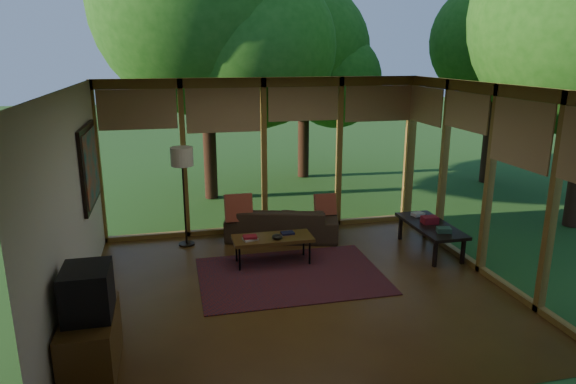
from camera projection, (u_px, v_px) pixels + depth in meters
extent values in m
plane|color=brown|center=(299.00, 290.00, 6.94)|extent=(5.50, 5.50, 0.00)
plane|color=silver|center=(300.00, 87.00, 6.23)|extent=(5.50, 5.50, 0.00)
cube|color=silver|center=(71.00, 208.00, 5.99)|extent=(0.04, 5.00, 2.70)
cube|color=silver|center=(373.00, 272.00, 4.24)|extent=(5.50, 0.04, 2.70)
cube|color=olive|center=(264.00, 156.00, 8.94)|extent=(5.50, 0.12, 2.70)
cube|color=olive|center=(489.00, 182.00, 7.19)|extent=(0.12, 5.00, 2.70)
plane|color=#2A5A21|center=(482.00, 154.00, 16.20)|extent=(40.00, 40.00, 0.00)
cylinder|color=#351E13|center=(207.00, 76.00, 10.71)|extent=(0.28, 0.28, 5.26)
sphere|color=#194F12|center=(204.00, 2.00, 10.33)|extent=(4.59, 4.59, 4.59)
cylinder|color=#351E13|center=(303.00, 97.00, 12.87)|extent=(0.28, 0.28, 4.02)
sphere|color=#194F12|center=(303.00, 51.00, 12.58)|extent=(3.28, 3.28, 3.28)
cylinder|color=#351E13|center=(486.00, 94.00, 12.15)|extent=(0.28, 0.28, 4.31)
sphere|color=#194F12|center=(491.00, 41.00, 11.83)|extent=(2.78, 2.78, 2.78)
cube|color=maroon|center=(291.00, 275.00, 7.37)|extent=(2.61, 1.85, 0.01)
imported|color=#3C2C1E|center=(282.00, 223.00, 8.80)|extent=(2.04, 1.24, 0.56)
cube|color=maroon|center=(239.00, 208.00, 8.50)|extent=(0.45, 0.24, 0.48)
cube|color=maroon|center=(325.00, 205.00, 8.84)|extent=(0.37, 0.20, 0.39)
cube|color=beige|center=(250.00, 239.00, 7.57)|extent=(0.24, 0.20, 0.03)
cube|color=maroon|center=(250.00, 237.00, 7.57)|extent=(0.20, 0.15, 0.03)
cube|color=black|center=(288.00, 233.00, 7.83)|extent=(0.20, 0.15, 0.03)
ellipsoid|color=black|center=(277.00, 237.00, 7.61)|extent=(0.16, 0.16, 0.07)
cube|color=brown|center=(91.00, 342.00, 5.13)|extent=(0.50, 1.00, 0.60)
cube|color=black|center=(87.00, 292.00, 4.99)|extent=(0.45, 0.55, 0.50)
cube|color=#315544|center=(444.00, 230.00, 7.80)|extent=(0.24, 0.20, 0.08)
cube|color=maroon|center=(430.00, 220.00, 8.21)|extent=(0.25, 0.19, 0.11)
cube|color=beige|center=(418.00, 214.00, 8.60)|extent=(0.22, 0.19, 0.05)
cylinder|color=black|center=(187.00, 244.00, 8.56)|extent=(0.26, 0.26, 0.03)
cylinder|color=black|center=(184.00, 199.00, 8.35)|extent=(0.03, 0.03, 1.52)
cylinder|color=beige|center=(182.00, 157.00, 8.17)|extent=(0.36, 0.36, 0.30)
cube|color=brown|center=(273.00, 238.00, 7.71)|extent=(1.20, 0.50, 0.05)
cylinder|color=black|center=(240.00, 259.00, 7.48)|extent=(0.03, 0.03, 0.38)
cylinder|color=black|center=(310.00, 253.00, 7.71)|extent=(0.03, 0.03, 0.38)
cylinder|color=black|center=(236.00, 250.00, 7.82)|extent=(0.03, 0.03, 0.38)
cylinder|color=black|center=(304.00, 245.00, 8.05)|extent=(0.03, 0.03, 0.38)
cube|color=black|center=(431.00, 226.00, 8.19)|extent=(0.60, 1.40, 0.05)
cube|color=black|center=(435.00, 254.00, 7.63)|extent=(0.05, 0.05, 0.40)
cube|color=black|center=(463.00, 252.00, 7.73)|extent=(0.05, 0.05, 0.40)
cube|color=black|center=(400.00, 228.00, 8.76)|extent=(0.05, 0.05, 0.40)
cube|color=black|center=(425.00, 226.00, 8.86)|extent=(0.05, 0.05, 0.40)
cube|color=black|center=(89.00, 166.00, 7.26)|extent=(0.05, 1.35, 1.15)
cube|color=#176069|center=(91.00, 166.00, 7.27)|extent=(0.02, 1.20, 1.00)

